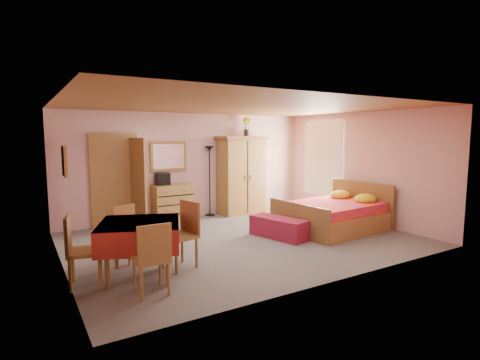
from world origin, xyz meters
TOP-DOWN VIEW (x-y plane):
  - floor at (0.00, 0.00)m, footprint 6.50×6.50m
  - ceiling at (0.00, 0.00)m, footprint 6.50×6.50m
  - wall_back at (0.00, 2.50)m, footprint 6.50×0.10m
  - wall_front at (0.00, -2.50)m, footprint 6.50×0.10m
  - wall_left at (-3.25, 0.00)m, footprint 0.10×5.00m
  - wall_right at (3.25, 0.00)m, footprint 0.10×5.00m
  - doorway at (-1.90, 2.47)m, footprint 1.06×0.12m
  - window at (3.21, 1.20)m, footprint 0.08×1.40m
  - picture_left at (-3.22, -0.60)m, footprint 0.04×0.32m
  - picture_back at (2.35, 2.47)m, footprint 0.30×0.04m
  - chest_of_drawers at (-0.61, 2.25)m, footprint 0.95×0.49m
  - wall_mirror at (-0.61, 2.46)m, footprint 0.90×0.07m
  - stereo at (-0.83, 2.31)m, footprint 0.33×0.25m
  - floor_lamp at (0.44, 2.36)m, footprint 0.29×0.29m
  - wardrobe at (1.28, 2.18)m, footprint 1.33×0.74m
  - sunflower_vase at (1.49, 2.28)m, footprint 0.20×0.20m
  - bed at (2.06, -0.32)m, footprint 2.24×1.83m
  - bench at (0.68, -0.25)m, footprint 0.74×1.28m
  - dining_table at (-2.31, -0.90)m, footprint 1.43×1.43m
  - chair_south at (-2.36, -1.56)m, footprint 0.44×0.44m
  - chair_north at (-2.24, -0.13)m, footprint 0.53×0.53m
  - chair_west at (-3.05, -0.87)m, footprint 0.54×0.54m
  - chair_east at (-1.69, -0.85)m, footprint 0.56×0.56m

SIDE VIEW (x-z plane):
  - floor at x=0.00m, z-range 0.00..0.00m
  - bench at x=0.68m, z-range 0.00..0.40m
  - dining_table at x=-2.31m, z-range 0.00..0.81m
  - chest_of_drawers at x=-0.61m, z-range 0.00..0.88m
  - chair_north at x=-2.24m, z-range 0.00..0.90m
  - chair_south at x=-2.36m, z-range 0.00..0.95m
  - bed at x=2.06m, z-range 0.00..0.98m
  - chair_west at x=-3.05m, z-range 0.00..0.99m
  - chair_east at x=-1.69m, z-range 0.00..1.03m
  - floor_lamp at x=0.44m, z-range 0.00..1.79m
  - wardrobe at x=1.28m, z-range 0.00..2.03m
  - doorway at x=-1.90m, z-range -0.05..2.10m
  - stereo at x=-0.83m, z-range 0.88..1.17m
  - wall_back at x=0.00m, z-range 0.00..2.60m
  - wall_front at x=0.00m, z-range 0.00..2.60m
  - wall_left at x=-3.25m, z-range 0.00..2.60m
  - wall_right at x=3.25m, z-range 0.00..2.60m
  - window at x=3.21m, z-range 0.48..2.42m
  - picture_back at x=2.35m, z-range 1.35..1.75m
  - wall_mirror at x=-0.61m, z-range 1.20..1.90m
  - picture_left at x=-3.22m, z-range 1.49..1.91m
  - sunflower_vase at x=1.49m, z-range 2.03..2.52m
  - ceiling at x=0.00m, z-range 2.60..2.60m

